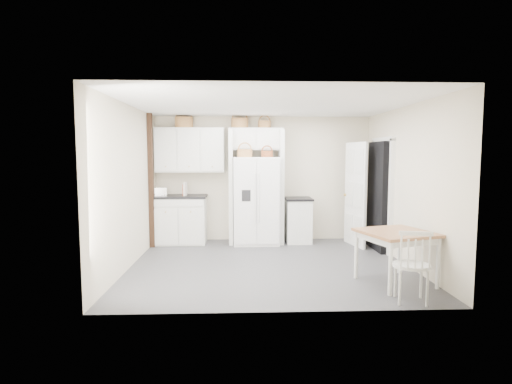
{
  "coord_description": "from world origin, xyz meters",
  "views": [
    {
      "loc": [
        -0.47,
        -6.42,
        1.8
      ],
      "look_at": [
        -0.2,
        0.4,
        1.17
      ],
      "focal_mm": 28.0,
      "sensor_mm": 36.0,
      "label": 1
    }
  ],
  "objects": [
    {
      "name": "basket_upper_b",
      "position": [
        -1.61,
        1.83,
        2.46
      ],
      "size": [
        0.37,
        0.37,
        0.22
      ],
      "primitive_type": "cylinder",
      "color": "brown",
      "rests_on": "upper_cabinet"
    },
    {
      "name": "wall_left",
      "position": [
        -2.25,
        0.0,
        1.3
      ],
      "size": [
        0.0,
        4.0,
        4.0
      ],
      "primitive_type": "plane",
      "rotation": [
        1.57,
        0.0,
        1.57
      ],
      "color": "beige",
      "rests_on": "floor"
    },
    {
      "name": "toaster",
      "position": [
        -2.07,
        1.64,
        1.07
      ],
      "size": [
        0.26,
        0.18,
        0.16
      ],
      "primitive_type": "cube",
      "rotation": [
        0.0,
        0.0,
        0.2
      ],
      "color": "silver",
      "rests_on": "counter_left"
    },
    {
      "name": "fridge_panel_right",
      "position": [
        0.36,
        1.7,
        1.15
      ],
      "size": [
        0.08,
        0.6,
        2.3
      ],
      "primitive_type": "cube",
      "color": "silver",
      "rests_on": "floor"
    },
    {
      "name": "counter_left",
      "position": [
        -1.69,
        1.7,
        0.96
      ],
      "size": [
        1.06,
        0.68,
        0.04
      ],
      "primitive_type": "cube",
      "color": "black",
      "rests_on": "base_cab_left"
    },
    {
      "name": "fridge_panel_left",
      "position": [
        -0.66,
        1.7,
        1.15
      ],
      "size": [
        0.08,
        0.6,
        2.3
      ],
      "primitive_type": "cube",
      "color": "silver",
      "rests_on": "floor"
    },
    {
      "name": "refrigerator",
      "position": [
        -0.15,
        1.62,
        0.88
      ],
      "size": [
        0.91,
        0.73,
        1.76
      ],
      "primitive_type": "cube",
      "color": "white",
      "rests_on": "floor"
    },
    {
      "name": "windsor_chair",
      "position": [
        1.62,
        -1.73,
        0.46
      ],
      "size": [
        0.52,
        0.49,
        0.91
      ],
      "primitive_type": "cube",
      "rotation": [
        0.0,
        0.0,
        -0.2
      ],
      "color": "silver",
      "rests_on": "floor"
    },
    {
      "name": "cookbook_red",
      "position": [
        -1.6,
        1.62,
        1.1
      ],
      "size": [
        0.05,
        0.16,
        0.23
      ],
      "primitive_type": "cube",
      "rotation": [
        0.0,
        0.0,
        -0.08
      ],
      "color": "#A6381F",
      "rests_on": "counter_left"
    },
    {
      "name": "base_cab_right",
      "position": [
        0.72,
        1.7,
        0.44
      ],
      "size": [
        0.5,
        0.6,
        0.88
      ],
      "primitive_type": "cube",
      "color": "silver",
      "rests_on": "floor"
    },
    {
      "name": "basket_bridge_b",
      "position": [
        0.03,
        1.83,
        2.42
      ],
      "size": [
        0.26,
        0.26,
        0.15
      ],
      "primitive_type": "cylinder",
      "color": "brown",
      "rests_on": "bridge_cabinet"
    },
    {
      "name": "basket_fridge_b",
      "position": [
        0.06,
        1.52,
        1.82
      ],
      "size": [
        0.23,
        0.23,
        0.13
      ],
      "primitive_type": "cylinder",
      "color": "#542C12",
      "rests_on": "refrigerator"
    },
    {
      "name": "floor",
      "position": [
        0.0,
        0.0,
        0.0
      ],
      "size": [
        4.5,
        4.5,
        0.0
      ],
      "primitive_type": "plane",
      "color": "#464647",
      "rests_on": "ground"
    },
    {
      "name": "dining_table",
      "position": [
        1.7,
        -1.03,
        0.37
      ],
      "size": [
        1.11,
        1.11,
        0.74
      ],
      "primitive_type": "cube",
      "rotation": [
        0.0,
        0.0,
        0.3
      ],
      "color": "brown",
      "rests_on": "floor"
    },
    {
      "name": "cookbook_cream",
      "position": [
        -1.58,
        1.62,
        1.12
      ],
      "size": [
        0.06,
        0.18,
        0.27
      ],
      "primitive_type": "cube",
      "rotation": [
        0.0,
        0.0,
        -0.11
      ],
      "color": "silver",
      "rests_on": "counter_left"
    },
    {
      "name": "ceiling",
      "position": [
        0.0,
        0.0,
        2.6
      ],
      "size": [
        4.5,
        4.5,
        0.0
      ],
      "primitive_type": "plane",
      "color": "white",
      "rests_on": "wall_back"
    },
    {
      "name": "door_slab",
      "position": [
        1.8,
        1.33,
        1.02
      ],
      "size": [
        0.21,
        0.79,
        2.05
      ],
      "primitive_type": "cube",
      "rotation": [
        0.0,
        0.0,
        -1.36
      ],
      "color": "white",
      "rests_on": "floor"
    },
    {
      "name": "wall_right",
      "position": [
        2.25,
        0.0,
        1.3
      ],
      "size": [
        0.0,
        4.0,
        4.0
      ],
      "primitive_type": "plane",
      "rotation": [
        1.57,
        0.0,
        -1.57
      ],
      "color": "beige",
      "rests_on": "floor"
    },
    {
      "name": "counter_right",
      "position": [
        0.72,
        1.7,
        0.9
      ],
      "size": [
        0.54,
        0.64,
        0.04
      ],
      "primitive_type": "cube",
      "color": "black",
      "rests_on": "base_cab_right"
    },
    {
      "name": "base_cab_left",
      "position": [
        -1.69,
        1.7,
        0.47
      ],
      "size": [
        1.02,
        0.64,
        0.94
      ],
      "primitive_type": "cube",
      "color": "silver",
      "rests_on": "floor"
    },
    {
      "name": "doorway_void",
      "position": [
        2.16,
        1.0,
        1.02
      ],
      "size": [
        0.18,
        0.85,
        2.05
      ],
      "primitive_type": "cube",
      "color": "black",
      "rests_on": "floor"
    },
    {
      "name": "upper_cabinet",
      "position": [
        -1.5,
        1.83,
        1.9
      ],
      "size": [
        1.4,
        0.34,
        0.9
      ],
      "primitive_type": "cube",
      "color": "silver",
      "rests_on": "wall_back"
    },
    {
      "name": "basket_fridge_a",
      "position": [
        -0.38,
        1.52,
        1.84
      ],
      "size": [
        0.3,
        0.3,
        0.16
      ],
      "primitive_type": "cylinder",
      "color": "brown",
      "rests_on": "refrigerator"
    },
    {
      "name": "trim_post",
      "position": [
        -2.2,
        1.35,
        1.3
      ],
      "size": [
        0.09,
        0.09,
        2.6
      ],
      "primitive_type": "cube",
      "color": "black",
      "rests_on": "floor"
    },
    {
      "name": "wall_back",
      "position": [
        0.0,
        2.0,
        1.3
      ],
      "size": [
        4.5,
        0.0,
        4.5
      ],
      "primitive_type": "plane",
      "rotation": [
        1.57,
        0.0,
        0.0
      ],
      "color": "beige",
      "rests_on": "floor"
    },
    {
      "name": "basket_bridge_a",
      "position": [
        -0.48,
        1.83,
        2.45
      ],
      "size": [
        0.35,
        0.35,
        0.2
      ],
      "primitive_type": "cylinder",
      "color": "brown",
      "rests_on": "bridge_cabinet"
    },
    {
      "name": "bridge_cabinet",
      "position": [
        -0.15,
        1.83,
        2.12
      ],
      "size": [
        1.12,
        0.34,
        0.45
      ],
      "primitive_type": "cube",
      "color": "silver",
      "rests_on": "wall_back"
    }
  ]
}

